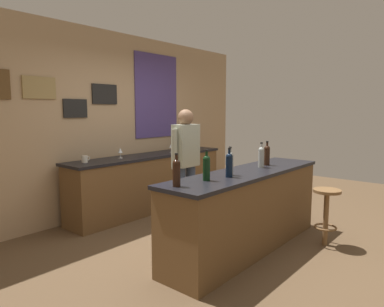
{
  "coord_description": "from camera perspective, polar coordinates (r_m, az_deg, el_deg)",
  "views": [
    {
      "loc": [
        -3.37,
        -2.44,
        1.61
      ],
      "look_at": [
        0.02,
        0.45,
        1.05
      ],
      "focal_mm": 32.44,
      "sensor_mm": 36.0,
      "label": 1
    }
  ],
  "objects": [
    {
      "name": "wine_bottle_c",
      "position": [
        3.6,
        6.13,
        -1.74
      ],
      "size": [
        0.07,
        0.07,
        0.31
      ],
      "color": "black",
      "rests_on": "bar_counter"
    },
    {
      "name": "wine_glass_b",
      "position": [
        5.85,
        -3.44,
        1.26
      ],
      "size": [
        0.07,
        0.07,
        0.16
      ],
      "color": "silver",
      "rests_on": "side_counter"
    },
    {
      "name": "wine_bottle_f",
      "position": [
        4.45,
        12.22,
        -0.16
      ],
      "size": [
        0.07,
        0.07,
        0.31
      ],
      "color": "black",
      "rests_on": "bar_counter"
    },
    {
      "name": "ground_plane",
      "position": [
        4.46,
        4.34,
        -14.02
      ],
      "size": [
        10.0,
        10.0,
        0.0
      ],
      "primitive_type": "plane",
      "color": "brown"
    },
    {
      "name": "coffee_mug",
      "position": [
        4.93,
        -17.21,
        -0.89
      ],
      "size": [
        0.13,
        0.08,
        0.09
      ],
      "color": "silver",
      "rests_on": "side_counter"
    },
    {
      "name": "bar_counter",
      "position": [
        4.1,
        8.98,
        -9.18
      ],
      "size": [
        2.51,
        0.6,
        0.92
      ],
      "color": "brown",
      "rests_on": "ground_plane"
    },
    {
      "name": "wine_glass_a",
      "position": [
        5.24,
        -11.71,
        0.44
      ],
      "size": [
        0.07,
        0.07,
        0.16
      ],
      "color": "silver",
      "rests_on": "side_counter"
    },
    {
      "name": "wine_bottle_b",
      "position": [
        3.4,
        2.4,
        -2.21
      ],
      "size": [
        0.07,
        0.07,
        0.31
      ],
      "color": "black",
      "rests_on": "bar_counter"
    },
    {
      "name": "bartender",
      "position": [
        4.65,
        -1.02,
        -1.17
      ],
      "size": [
        0.52,
        0.21,
        1.62
      ],
      "color": "#384766",
      "rests_on": "ground_plane"
    },
    {
      "name": "wine_bottle_a",
      "position": [
        3.14,
        -2.57,
        -3.01
      ],
      "size": [
        0.07,
        0.07,
        0.31
      ],
      "color": "black",
      "rests_on": "bar_counter"
    },
    {
      "name": "bar_stool",
      "position": [
        4.45,
        21.22,
        -8.29
      ],
      "size": [
        0.32,
        0.32,
        0.68
      ],
      "color": "brown",
      "rests_on": "ground_plane"
    },
    {
      "name": "wine_bottle_d",
      "position": [
        3.71,
        6.28,
        -1.48
      ],
      "size": [
        0.07,
        0.07,
        0.31
      ],
      "color": "#999E99",
      "rests_on": "bar_counter"
    },
    {
      "name": "back_wall",
      "position": [
        5.6,
        -12.54,
        5.02
      ],
      "size": [
        6.0,
        0.09,
        2.8
      ],
      "color": "tan",
      "rests_on": "ground_plane"
    },
    {
      "name": "wine_bottle_e",
      "position": [
        4.26,
        11.31,
        -0.46
      ],
      "size": [
        0.07,
        0.07,
        0.31
      ],
      "color": "#999E99",
      "rests_on": "bar_counter"
    },
    {
      "name": "side_counter",
      "position": [
        5.68,
        -6.8,
        -4.66
      ],
      "size": [
        2.92,
        0.56,
        0.9
      ],
      "color": "brown",
      "rests_on": "ground_plane"
    }
  ]
}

